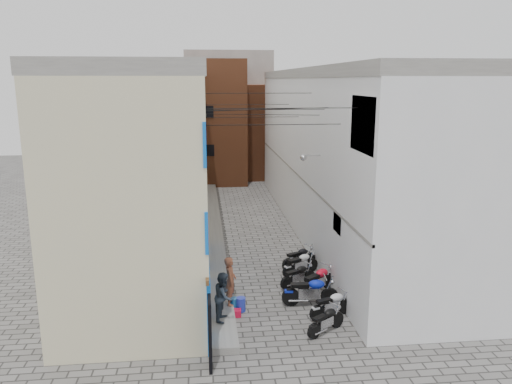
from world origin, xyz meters
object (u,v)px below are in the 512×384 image
object	(u,v)px
water_jug_far	(234,304)
motorcycle_a	(326,319)
red_crate	(236,313)
motorcycle_d	(318,279)
person_a	(230,281)
water_jug_near	(241,304)
motorcycle_b	(332,303)
motorcycle_f	(301,263)
motorcycle_c	(310,290)
motorcycle_e	(298,274)
person_b	(224,296)
motorcycle_g	(299,257)

from	to	relation	value
water_jug_far	motorcycle_a	bearing A→B (deg)	-35.47
water_jug_far	red_crate	xyz separation A→B (m)	(0.00, -0.56, -0.10)
motorcycle_d	red_crate	size ratio (longest dim) A/B	5.25
person_a	water_jug_near	bearing A→B (deg)	-103.15
motorcycle_b	water_jug_far	size ratio (longest dim) A/B	4.04
motorcycle_d	water_jug_far	distance (m)	3.61
motorcycle_b	motorcycle_f	xyz separation A→B (m)	(-0.33, 4.10, 0.02)
motorcycle_b	person_a	bearing A→B (deg)	-125.54
person_a	water_jug_far	size ratio (longest dim) A/B	4.03
motorcycle_c	motorcycle_e	xyz separation A→B (m)	(-0.12, 1.83, -0.11)
motorcycle_a	motorcycle_c	distance (m)	2.14
motorcycle_b	motorcycle_f	bearing A→B (deg)	163.84
person_b	water_jug_near	size ratio (longest dim) A/B	3.22
person_a	person_b	size ratio (longest dim) A/B	1.06
motorcycle_c	water_jug_far	distance (m)	2.91
motorcycle_d	motorcycle_f	distance (m)	2.07
person_b	water_jug_near	bearing A→B (deg)	-17.36
person_b	motorcycle_a	bearing A→B (deg)	-89.37
motorcycle_d	person_b	xyz separation A→B (m)	(-3.88, -2.29, 0.51)
motorcycle_f	water_jug_far	world-z (taller)	motorcycle_f
motorcycle_b	person_b	xyz separation A→B (m)	(-3.90, -0.24, 0.58)
motorcycle_f	water_jug_far	bearing A→B (deg)	-73.69
motorcycle_d	person_b	size ratio (longest dim) A/B	1.21
motorcycle_f	red_crate	distance (m)	4.83
motorcycle_f	water_jug_far	xyz separation A→B (m)	(-3.12, -3.10, -0.33)
motorcycle_a	person_a	world-z (taller)	person_a
motorcycle_e	motorcycle_f	bearing A→B (deg)	134.71
motorcycle_d	motorcycle_e	distance (m)	1.05
motorcycle_a	motorcycle_f	bearing A→B (deg)	143.84
motorcycle_a	motorcycle_e	size ratio (longest dim) A/B	0.96
motorcycle_b	person_b	distance (m)	3.95
motorcycle_a	red_crate	distance (m)	3.37
motorcycle_c	water_jug_near	distance (m)	2.69
motorcycle_a	motorcycle_e	world-z (taller)	motorcycle_e
motorcycle_b	person_a	xyz separation A→B (m)	(-3.60, 0.95, 0.63)
motorcycle_g	water_jug_far	world-z (taller)	motorcycle_g
motorcycle_a	motorcycle_f	size ratio (longest dim) A/B	0.90
motorcycle_a	motorcycle_b	xyz separation A→B (m)	(0.49, 1.11, 0.03)
motorcycle_f	person_b	bearing A→B (deg)	-67.85
person_a	motorcycle_e	bearing A→B (deg)	-52.15
motorcycle_b	person_b	size ratio (longest dim) A/B	1.07
water_jug_near	water_jug_far	size ratio (longest dim) A/B	1.18
motorcycle_b	motorcycle_e	distance (m)	2.94
motorcycle_a	motorcycle_g	xyz separation A→B (m)	(0.26, 5.99, 0.05)
motorcycle_e	person_a	distance (m)	3.55
motorcycle_a	motorcycle_b	bearing A→B (deg)	121.87
person_b	water_jug_far	world-z (taller)	person_b
motorcycle_g	person_a	xyz separation A→B (m)	(-3.38, -3.93, 0.62)
motorcycle_e	water_jug_far	bearing A→B (deg)	-85.49
motorcycle_c	person_a	world-z (taller)	person_a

